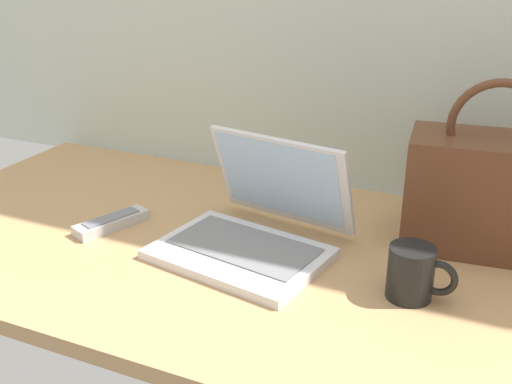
{
  "coord_description": "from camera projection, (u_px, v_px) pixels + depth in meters",
  "views": [
    {
      "loc": [
        0.41,
        -0.95,
        0.59
      ],
      "look_at": [
        -0.01,
        0.0,
        0.15
      ],
      "focal_mm": 42.55,
      "sensor_mm": 36.0,
      "label": 1
    }
  ],
  "objects": [
    {
      "name": "desk",
      "position": [
        263.0,
        257.0,
        1.17
      ],
      "size": [
        1.6,
        0.76,
        0.03
      ],
      "color": "tan",
      "rests_on": "ground"
    },
    {
      "name": "laptop",
      "position": [
        254.0,
        227.0,
        1.16
      ],
      "size": [
        0.35,
        0.34,
        0.21
      ],
      "color": "silver",
      "rests_on": "desk"
    },
    {
      "name": "coffee_mug",
      "position": [
        413.0,
        272.0,
        1.0
      ],
      "size": [
        0.11,
        0.08,
        0.09
      ],
      "color": "black",
      "rests_on": "desk"
    },
    {
      "name": "remote_control_near",
      "position": [
        112.0,
        222.0,
        1.26
      ],
      "size": [
        0.1,
        0.17,
        0.02
      ],
      "color": "#B7B7B7",
      "rests_on": "desk"
    },
    {
      "name": "handbag",
      "position": [
        488.0,
        192.0,
        1.14
      ],
      "size": [
        0.31,
        0.19,
        0.33
      ],
      "color": "#59331E",
      "rests_on": "desk"
    }
  ]
}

